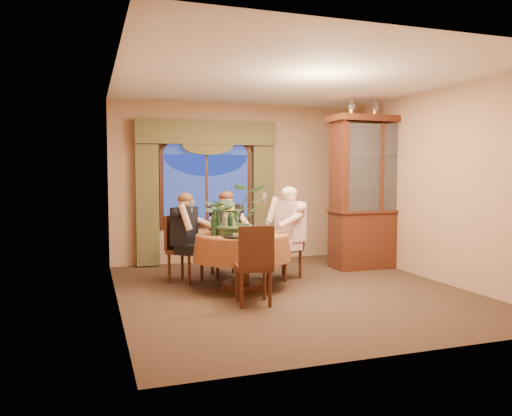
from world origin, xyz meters
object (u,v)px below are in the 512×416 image
object	(u,v)px
wine_bottle_1	(225,222)
dining_table	(242,261)
chair_back_right	(226,245)
person_pink	(290,233)
chair_right	(284,247)
person_back	(185,238)
wine_bottle_0	(214,223)
oil_lamp_center	(375,106)
wine_bottle_4	(217,223)
chair_front_left	(253,265)
centerpiece_plant	(234,191)
wine_bottle_3	(217,221)
china_cabinet	(374,192)
wine_bottle_2	(230,222)
chair_back	(185,249)
oil_lamp_right	(398,107)
olive_bowl	(245,233)
stoneware_vase	(231,223)
oil_lamp_left	(352,105)
person_scarf	(226,234)

from	to	relation	value
wine_bottle_1	dining_table	bearing A→B (deg)	-21.95
chair_back_right	person_pink	world-z (taller)	person_pink
chair_right	person_back	bearing A→B (deg)	56.92
person_pink	wine_bottle_0	xyz separation A→B (m)	(-1.23, -0.34, 0.22)
person_pink	wine_bottle_0	world-z (taller)	person_pink
oil_lamp_center	wine_bottle_4	size ratio (longest dim) A/B	1.03
oil_lamp_center	chair_front_left	xyz separation A→B (m)	(-2.66, -1.64, -2.20)
centerpiece_plant	wine_bottle_3	world-z (taller)	centerpiece_plant
dining_table	wine_bottle_4	bearing A→B (deg)	-177.87
china_cabinet	wine_bottle_2	size ratio (longest dim) A/B	7.61
chair_back	chair_back_right	bearing A→B (deg)	153.93
china_cabinet	oil_lamp_center	world-z (taller)	oil_lamp_center
chair_front_left	person_pink	world-z (taller)	person_pink
oil_lamp_right	chair_back_right	xyz separation A→B (m)	(-2.98, 0.10, -2.20)
oil_lamp_right	centerpiece_plant	distance (m)	3.43
chair_front_left	wine_bottle_2	bearing A→B (deg)	101.95
chair_back_right	chair_back	world-z (taller)	same
person_back	wine_bottle_2	bearing A→B (deg)	79.88
chair_front_left	olive_bowl	bearing A→B (deg)	87.61
chair_front_left	wine_bottle_1	distance (m)	1.04
oil_lamp_right	wine_bottle_3	world-z (taller)	oil_lamp_right
olive_bowl	wine_bottle_1	distance (m)	0.32
chair_back	chair_right	bearing A→B (deg)	124.14
china_cabinet	wine_bottle_0	bearing A→B (deg)	-163.99
oil_lamp_right	stoneware_vase	distance (m)	3.64
chair_front_left	oil_lamp_center	bearing A→B (deg)	39.68
oil_lamp_left	person_back	distance (m)	3.46
person_scarf	wine_bottle_3	xyz separation A→B (m)	(-0.31, -0.64, 0.26)
person_scarf	wine_bottle_1	world-z (taller)	person_scarf
wine_bottle_1	wine_bottle_0	bearing A→B (deg)	-141.85
wine_bottle_2	wine_bottle_3	size ratio (longest dim) A/B	1.00
chair_back_right	wine_bottle_2	world-z (taller)	wine_bottle_2
oil_lamp_left	wine_bottle_0	xyz separation A→B (m)	(-2.51, -0.85, -1.77)
person_back	oil_lamp_left	bearing A→B (deg)	133.44
person_pink	chair_front_left	bearing A→B (deg)	121.66
oil_lamp_right	chair_right	bearing A→B (deg)	-169.91
chair_back_right	person_scarf	xyz separation A→B (m)	(0.00, -0.03, 0.18)
chair_front_left	person_pink	distance (m)	1.48
oil_lamp_right	person_back	bearing A→B (deg)	-176.42
china_cabinet	oil_lamp_center	xyz separation A→B (m)	(0.00, 0.00, 1.43)
person_scarf	wine_bottle_3	world-z (taller)	person_scarf
stoneware_vase	oil_lamp_right	bearing A→B (deg)	11.66
person_back	person_scarf	distance (m)	0.75
chair_right	person_back	distance (m)	1.49
oil_lamp_left	stoneware_vase	size ratio (longest dim) A/B	1.21
oil_lamp_right	chair_front_left	bearing A→B (deg)	-152.16
chair_back	person_pink	size ratio (longest dim) A/B	0.69
chair_front_left	wine_bottle_3	size ratio (longest dim) A/B	2.91
wine_bottle_2	centerpiece_plant	bearing A→B (deg)	56.88
chair_right	china_cabinet	bearing A→B (deg)	-104.26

